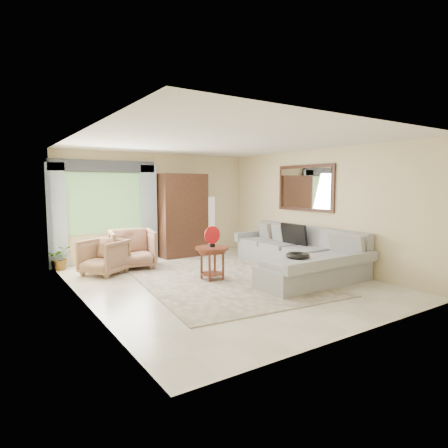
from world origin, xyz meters
TOP-DOWN VIEW (x-y plane):
  - ground at (0.00, 0.00)m, footprint 6.00×6.00m
  - area_rug at (0.07, 0.09)m, footprint 3.42×4.30m
  - sectional_sofa at (1.78, -0.18)m, footprint 2.30×3.46m
  - tv_screen at (2.05, 0.25)m, footprint 0.14×0.74m
  - garden_hose at (1.00, -0.95)m, footprint 0.43×0.43m
  - coffee_table at (-0.12, 0.20)m, footprint 0.64×0.64m
  - red_disc at (-0.12, 0.20)m, footprint 0.34×0.03m
  - armchair_left at (-1.72, 1.81)m, footprint 1.09×1.08m
  - armchair_right at (-1.03, 2.04)m, footprint 1.06×1.09m
  - potted_plant at (-2.38, 2.75)m, footprint 0.51×0.45m
  - armoire at (0.55, 2.72)m, footprint 1.20×0.55m
  - floor_lamp at (1.35, 2.78)m, footprint 0.24×0.24m
  - window at (-1.35, 2.97)m, footprint 1.80×0.04m
  - curtain_left at (-2.40, 2.88)m, footprint 0.40×0.08m
  - curtain_right at (-0.30, 2.88)m, footprint 0.40×0.08m
  - valance at (-1.35, 2.90)m, footprint 2.40×0.12m
  - wall_mirror at (2.46, 0.35)m, footprint 0.05×1.70m

SIDE VIEW (x-z plane):
  - ground at x=0.00m, z-range 0.00..0.00m
  - area_rug at x=0.07m, z-range 0.00..0.02m
  - potted_plant at x=-2.38m, z-range 0.00..0.52m
  - sectional_sofa at x=1.78m, z-range -0.17..0.73m
  - coffee_table at x=-0.12m, z-range 0.02..0.66m
  - armchair_left at x=-1.72m, z-range 0.00..0.72m
  - armchair_right at x=-1.03m, z-range 0.00..0.85m
  - garden_hose at x=1.00m, z-range 0.50..0.59m
  - tv_screen at x=2.05m, z-range 0.48..0.96m
  - floor_lamp at x=1.35m, z-range 0.00..1.50m
  - red_disc at x=-0.12m, z-range 0.70..1.04m
  - armoire at x=0.55m, z-range 0.00..2.10m
  - curtain_left at x=-2.40m, z-range 0.00..2.30m
  - curtain_right at x=-0.30m, z-range 0.00..2.30m
  - window at x=-1.35m, z-range 0.70..2.10m
  - wall_mirror at x=2.46m, z-range 1.22..2.27m
  - valance at x=-1.35m, z-range 2.12..2.38m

